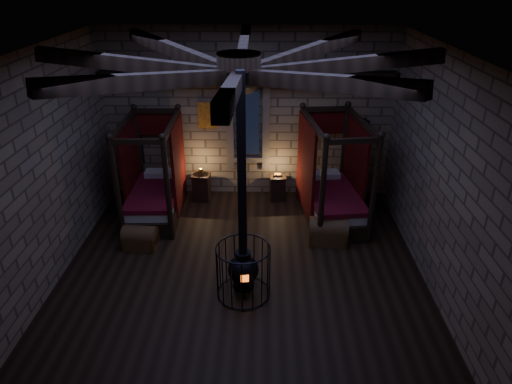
{
  "coord_description": "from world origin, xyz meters",
  "views": [
    {
      "loc": [
        0.43,
        -7.33,
        5.41
      ],
      "look_at": [
        0.26,
        0.6,
        1.44
      ],
      "focal_mm": 32.0,
      "sensor_mm": 36.0,
      "label": 1
    }
  ],
  "objects_px": {
    "trunk_right": "(328,232)",
    "bed_left": "(156,192)",
    "bed_right": "(331,194)",
    "trunk_left": "(140,238)",
    "stove": "(243,266)"
  },
  "relations": [
    {
      "from": "bed_right",
      "to": "trunk_right",
      "type": "distance_m",
      "value": 1.18
    },
    {
      "from": "bed_left",
      "to": "trunk_left",
      "type": "xyz_separation_m",
      "value": [
        -0.03,
        -1.48,
        -0.35
      ]
    },
    {
      "from": "trunk_left",
      "to": "trunk_right",
      "type": "height_order",
      "value": "trunk_right"
    },
    {
      "from": "bed_right",
      "to": "trunk_left",
      "type": "xyz_separation_m",
      "value": [
        -4.17,
        -1.41,
        -0.37
      ]
    },
    {
      "from": "bed_right",
      "to": "stove",
      "type": "xyz_separation_m",
      "value": [
        -1.92,
        -2.9,
        0.02
      ]
    },
    {
      "from": "bed_left",
      "to": "trunk_right",
      "type": "height_order",
      "value": "bed_left"
    },
    {
      "from": "bed_right",
      "to": "trunk_right",
      "type": "relative_size",
      "value": 2.86
    },
    {
      "from": "trunk_right",
      "to": "bed_left",
      "type": "bearing_deg",
      "value": 168.61
    },
    {
      "from": "bed_left",
      "to": "stove",
      "type": "height_order",
      "value": "stove"
    },
    {
      "from": "trunk_left",
      "to": "stove",
      "type": "xyz_separation_m",
      "value": [
        2.25,
        -1.49,
        0.38
      ]
    },
    {
      "from": "trunk_right",
      "to": "stove",
      "type": "xyz_separation_m",
      "value": [
        -1.75,
        -1.78,
        0.35
      ]
    },
    {
      "from": "trunk_left",
      "to": "trunk_right",
      "type": "distance_m",
      "value": 4.01
    },
    {
      "from": "bed_left",
      "to": "trunk_left",
      "type": "height_order",
      "value": "bed_left"
    },
    {
      "from": "stove",
      "to": "trunk_right",
      "type": "bearing_deg",
      "value": 37.01
    },
    {
      "from": "bed_left",
      "to": "trunk_right",
      "type": "xyz_separation_m",
      "value": [
        3.97,
        -1.18,
        -0.31
      ]
    }
  ]
}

